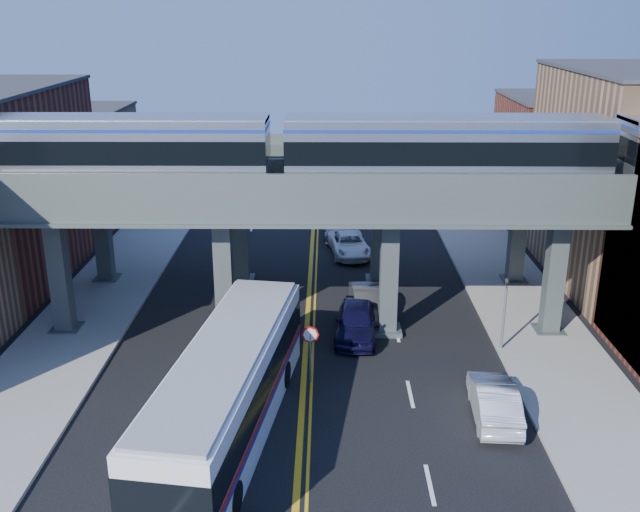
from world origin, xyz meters
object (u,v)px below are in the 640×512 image
at_px(transit_train, 445,149).
at_px(transit_bus, 228,392).
at_px(car_lane_b, 368,302).
at_px(car_lane_c, 349,244).
at_px(traffic_signal, 505,306).
at_px(stop_sign, 310,345).
at_px(car_lane_d, 338,226).
at_px(car_parked_curb, 494,400).
at_px(car_lane_a, 357,321).

xyz_separation_m(transit_train, transit_bus, (-9.05, -9.00, -7.38)).
height_order(transit_bus, car_lane_b, transit_bus).
bearing_deg(car_lane_c, car_lane_b, -93.91).
bearing_deg(car_lane_c, traffic_signal, -72.13).
bearing_deg(stop_sign, car_lane_b, 67.97).
bearing_deg(car_lane_c, car_lane_d, 91.43).
distance_m(stop_sign, traffic_signal, 9.41).
bearing_deg(traffic_signal, stop_sign, -161.37).
bearing_deg(car_parked_curb, transit_bus, 10.53).
bearing_deg(car_parked_curb, traffic_signal, -102.42).
height_order(transit_train, car_lane_d, transit_train).
relative_size(stop_sign, car_lane_b, 0.58).
xyz_separation_m(transit_train, car_lane_d, (-4.55, 15.85, -8.46)).
bearing_deg(traffic_signal, car_lane_b, 146.08).
relative_size(transit_bus, car_lane_b, 3.08).
bearing_deg(transit_train, traffic_signal, -35.25).
bearing_deg(transit_train, car_lane_d, 106.02).
relative_size(car_lane_c, car_lane_d, 0.99).
bearing_deg(stop_sign, car_lane_d, 85.83).
distance_m(stop_sign, car_parked_curb, 7.82).
bearing_deg(car_lane_d, car_lane_b, -86.10).
bearing_deg(stop_sign, car_parked_curb, -20.72).
bearing_deg(car_lane_b, traffic_signal, -38.41).
bearing_deg(car_parked_curb, car_lane_d, -72.79).
relative_size(car_lane_a, car_lane_d, 0.97).
distance_m(transit_train, transit_bus, 14.75).
distance_m(transit_train, car_lane_b, 9.27).
bearing_deg(stop_sign, car_lane_a, 64.56).
relative_size(car_lane_a, car_lane_b, 1.08).
relative_size(transit_train, transit_bus, 3.25).
distance_m(transit_train, car_parked_curb, 11.51).
bearing_deg(car_lane_c, transit_bus, -111.74).
relative_size(traffic_signal, car_lane_c, 0.82).
xyz_separation_m(stop_sign, car_parked_curb, (7.26, -2.75, -1.00)).
relative_size(transit_train, traffic_signal, 11.04).
relative_size(transit_bus, car_lane_a, 2.84).
height_order(car_lane_d, car_parked_curb, car_parked_curb).
relative_size(car_lane_b, car_parked_curb, 0.98).
bearing_deg(traffic_signal, transit_bus, -149.50).
distance_m(car_lane_a, car_lane_b, 2.63).
height_order(traffic_signal, car_lane_a, traffic_signal).
distance_m(car_lane_a, car_lane_d, 16.33).
height_order(traffic_signal, car_lane_b, traffic_signal).
relative_size(car_lane_b, car_lane_c, 0.91).
bearing_deg(car_parked_curb, car_lane_a, -51.42).
distance_m(car_lane_c, car_parked_curb, 20.33).
bearing_deg(car_lane_d, car_parked_curb, -77.98).
xyz_separation_m(car_lane_a, car_parked_curb, (5.10, -7.28, -0.08)).
height_order(stop_sign, traffic_signal, traffic_signal).
height_order(stop_sign, car_lane_c, stop_sign).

